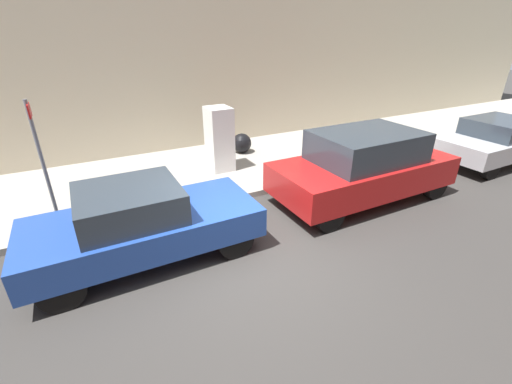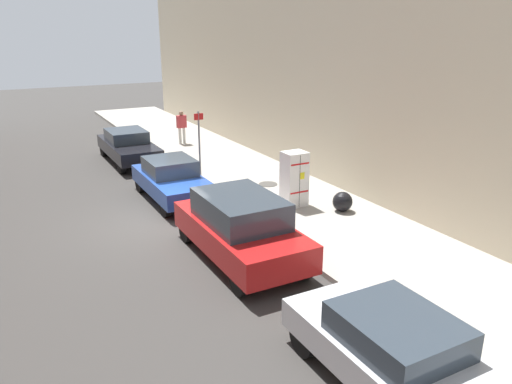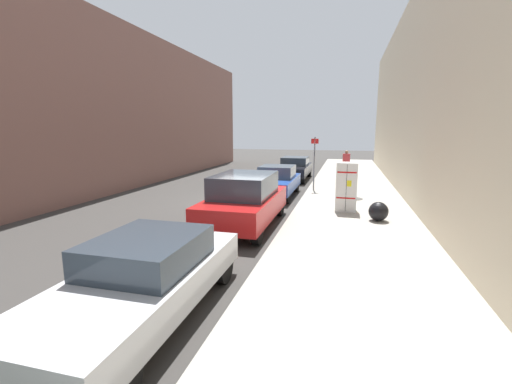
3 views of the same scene
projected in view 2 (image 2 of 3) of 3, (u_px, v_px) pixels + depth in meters
ground_plane at (159, 221)px, 15.54m from camera, size 80.00×80.00×0.00m
sidewalk_slab at (284, 197)px, 17.56m from camera, size 4.36×44.00×0.15m
building_facade_near at (362, 63)px, 17.56m from camera, size 1.92×39.60×9.08m
discarded_refrigerator at (294, 179)px, 16.22m from camera, size 0.75×0.66×1.81m
manhole_cover at (268, 184)px, 18.68m from camera, size 0.70×0.70×0.02m
street_sign_post at (199, 142)px, 18.87m from camera, size 0.36×0.07×2.63m
trash_bag at (342, 202)px, 15.87m from camera, size 0.64×0.64×0.64m
pedestrian_walking_far at (182, 125)px, 24.89m from camera, size 0.48×0.22×1.65m
parked_sedan_dark at (128, 146)px, 22.14m from camera, size 1.79×4.56×1.42m
parked_hatchback_blue at (172, 179)px, 17.25m from camera, size 1.76×4.07×1.45m
parked_suv_red at (240, 227)px, 12.78m from camera, size 1.97×4.51×1.73m
parked_sedan_silver at (403, 358)px, 7.97m from camera, size 1.81×4.61×1.40m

